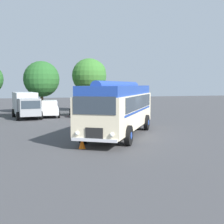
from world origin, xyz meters
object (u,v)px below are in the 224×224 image
(car_near_left, at_px, (50,108))
(car_mid_right, at_px, (104,107))
(vintage_bus, at_px, (119,106))
(box_van, at_px, (26,104))
(traffic_cone, at_px, (82,143))
(car_far_right, at_px, (127,107))
(car_mid_left, at_px, (80,108))

(car_near_left, height_order, car_mid_right, same)
(vintage_bus, bearing_deg, box_van, 111.38)
(vintage_bus, distance_m, car_mid_right, 13.51)
(car_near_left, relative_size, traffic_cone, 7.96)
(car_far_right, bearing_deg, car_mid_left, 175.50)
(car_far_right, distance_m, traffic_cone, 18.22)
(traffic_cone, bearing_deg, box_van, 96.61)
(car_far_right, height_order, box_van, box_van)
(car_mid_left, bearing_deg, car_far_right, -4.50)
(car_far_right, height_order, traffic_cone, car_far_right)
(car_near_left, relative_size, car_mid_right, 1.04)
(car_mid_right, bearing_deg, box_van, -179.28)
(vintage_bus, bearing_deg, car_mid_right, 77.04)
(car_mid_left, bearing_deg, car_mid_right, -0.15)
(car_mid_right, relative_size, box_van, 0.71)
(box_van, bearing_deg, car_far_right, -1.61)
(vintage_bus, height_order, box_van, vintage_bus)
(car_near_left, distance_m, car_far_right, 8.29)
(vintage_bus, xyz_separation_m, traffic_cone, (-3.21, -3.25, -1.62))
(vintage_bus, height_order, traffic_cone, vintage_bus)
(car_mid_right, bearing_deg, traffic_cone, -110.83)
(car_near_left, distance_m, car_mid_right, 5.76)
(car_near_left, height_order, box_van, box_van)
(traffic_cone, bearing_deg, vintage_bus, 45.38)
(car_far_right, relative_size, traffic_cone, 7.80)
(box_van, bearing_deg, car_mid_right, 0.72)
(car_near_left, xyz_separation_m, car_mid_right, (5.76, -0.26, 0.00))
(car_mid_left, height_order, car_far_right, same)
(vintage_bus, distance_m, car_far_right, 13.91)
(car_near_left, height_order, car_far_right, same)
(car_mid_left, xyz_separation_m, box_van, (-5.44, -0.11, 0.52))
(car_near_left, bearing_deg, car_mid_right, -2.56)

